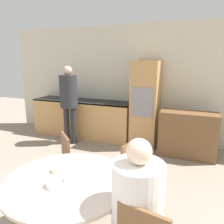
{
  "coord_description": "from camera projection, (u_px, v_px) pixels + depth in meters",
  "views": [
    {
      "loc": [
        1.18,
        -0.06,
        1.82
      ],
      "look_at": [
        0.03,
        2.81,
        1.09
      ],
      "focal_mm": 35.0,
      "sensor_mm": 36.0,
      "label": 1
    }
  ],
  "objects": [
    {
      "name": "person_seated",
      "position": [
        136.0,
        208.0,
        1.64
      ],
      "size": [
        0.4,
        0.48,
        1.28
      ],
      "color": "#262628",
      "rests_on": "ground_plane"
    },
    {
      "name": "kitchen_counter",
      "position": [
        83.0,
        118.0,
        5.31
      ],
      "size": [
        2.45,
        0.6,
        0.89
      ],
      "color": "tan",
      "rests_on": "ground_plane"
    },
    {
      "name": "bowl_near",
      "position": [
        58.0,
        169.0,
        2.19
      ],
      "size": [
        0.13,
        0.13,
        0.04
      ],
      "color": "beige",
      "rests_on": "dining_table"
    },
    {
      "name": "wall_back",
      "position": [
        143.0,
        84.0,
        4.92
      ],
      "size": [
        6.93,
        0.05,
        2.6
      ],
      "color": "beige",
      "rests_on": "ground_plane"
    },
    {
      "name": "dining_table",
      "position": [
        69.0,
        201.0,
        2.1
      ],
      "size": [
        1.18,
        1.18,
        0.74
      ],
      "color": "brown",
      "rests_on": "ground_plane"
    },
    {
      "name": "chair_far_right",
      "position": [
        123.0,
        168.0,
        2.73
      ],
      "size": [
        0.48,
        0.48,
        0.87
      ],
      "rotation": [
        0.0,
        0.0,
        4.49
      ],
      "color": "brown",
      "rests_on": "ground_plane"
    },
    {
      "name": "sideboard",
      "position": [
        188.0,
        134.0,
        4.18
      ],
      "size": [
        1.05,
        0.45,
        0.88
      ],
      "color": "brown",
      "rests_on": "ground_plane"
    },
    {
      "name": "cup",
      "position": [
        67.0,
        176.0,
        2.02
      ],
      "size": [
        0.08,
        0.08,
        0.09
      ],
      "color": "white",
      "rests_on": "dining_table"
    },
    {
      "name": "bowl_centre",
      "position": [
        54.0,
        184.0,
        1.93
      ],
      "size": [
        0.14,
        0.14,
        0.05
      ],
      "color": "silver",
      "rests_on": "dining_table"
    },
    {
      "name": "chair_far_left",
      "position": [
        59.0,
        163.0,
        2.88
      ],
      "size": [
        0.57,
        0.57,
        0.87
      ],
      "rotation": [
        0.0,
        0.0,
        5.53
      ],
      "color": "brown",
      "rests_on": "ground_plane"
    },
    {
      "name": "person_standing",
      "position": [
        69.0,
        97.0,
        4.7
      ],
      "size": [
        0.38,
        0.38,
        1.71
      ],
      "color": "#262628",
      "rests_on": "ground_plane"
    },
    {
      "name": "oven_unit",
      "position": [
        145.0,
        104.0,
        4.66
      ],
      "size": [
        0.55,
        0.59,
        1.82
      ],
      "color": "tan",
      "rests_on": "ground_plane"
    }
  ]
}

